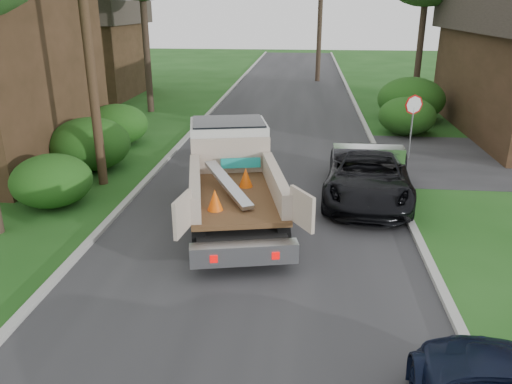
{
  "coord_description": "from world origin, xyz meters",
  "views": [
    {
      "loc": [
        1.15,
        -10.16,
        5.59
      ],
      "look_at": [
        -0.01,
        1.5,
        1.2
      ],
      "focal_mm": 35.0,
      "sensor_mm": 36.0,
      "label": 1
    }
  ],
  "objects_px": {
    "stop_sign": "(413,113)",
    "flatbed_truck": "(231,167)",
    "house_left_far": "(80,47)",
    "utility_pole": "(85,20)",
    "black_pickup": "(368,175)"
  },
  "relations": [
    {
      "from": "stop_sign",
      "to": "house_left_far",
      "type": "height_order",
      "value": "house_left_far"
    },
    {
      "from": "utility_pole",
      "to": "black_pickup",
      "type": "distance_m",
      "value": 9.68
    },
    {
      "from": "utility_pole",
      "to": "flatbed_truck",
      "type": "xyz_separation_m",
      "value": [
        4.6,
        -1.79,
        -3.88
      ]
    },
    {
      "from": "stop_sign",
      "to": "house_left_far",
      "type": "distance_m",
      "value": 22.81
    },
    {
      "from": "house_left_far",
      "to": "flatbed_truck",
      "type": "xyz_separation_m",
      "value": [
        12.62,
        -18.8,
        -1.76
      ]
    },
    {
      "from": "utility_pole",
      "to": "flatbed_truck",
      "type": "bearing_deg",
      "value": -21.23
    },
    {
      "from": "flatbed_truck",
      "to": "black_pickup",
      "type": "height_order",
      "value": "flatbed_truck"
    },
    {
      "from": "black_pickup",
      "to": "utility_pole",
      "type": "bearing_deg",
      "value": -177.06
    },
    {
      "from": "flatbed_truck",
      "to": "utility_pole",
      "type": "bearing_deg",
      "value": 146.56
    },
    {
      "from": "stop_sign",
      "to": "flatbed_truck",
      "type": "xyz_separation_m",
      "value": [
        -6.08,
        -5.8,
        -0.49
      ]
    },
    {
      "from": "stop_sign",
      "to": "flatbed_truck",
      "type": "distance_m",
      "value": 8.42
    },
    {
      "from": "black_pickup",
      "to": "house_left_far",
      "type": "bearing_deg",
      "value": 139.67
    },
    {
      "from": "utility_pole",
      "to": "black_pickup",
      "type": "relative_size",
      "value": 1.84
    },
    {
      "from": "house_left_far",
      "to": "stop_sign",
      "type": "bearing_deg",
      "value": -34.81
    },
    {
      "from": "utility_pole",
      "to": "house_left_far",
      "type": "xyz_separation_m",
      "value": [
        -8.02,
        17.02,
        -2.12
      ]
    }
  ]
}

